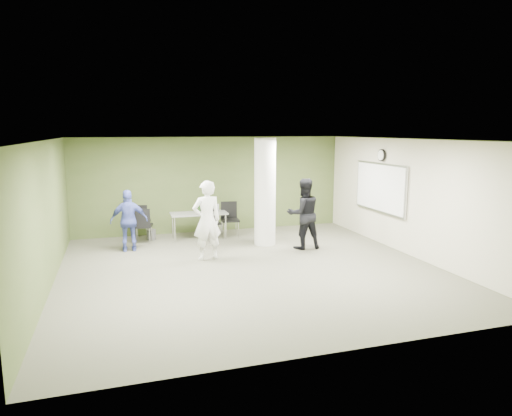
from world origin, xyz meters
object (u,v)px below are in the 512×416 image
object	(u,v)px
man_blue	(129,221)
chair_back_left	(140,219)
woman_white	(207,220)
man_black	(304,214)
folding_table	(199,214)

from	to	relation	value
man_blue	chair_back_left	bearing A→B (deg)	-103.84
woman_white	man_blue	distance (m)	2.15
man_black	chair_back_left	bearing A→B (deg)	-29.07
folding_table	chair_back_left	xyz separation A→B (m)	(-1.58, 0.44, -0.12)
woman_white	man_black	xyz separation A→B (m)	(2.54, 0.27, -0.03)
woman_white	man_blue	world-z (taller)	woman_white
chair_back_left	woman_white	xyz separation A→B (m)	(1.39, -2.55, 0.36)
folding_table	woman_white	bearing A→B (deg)	-94.07
folding_table	man_black	distance (m)	2.99
chair_back_left	folding_table	bearing A→B (deg)	177.59
woman_white	man_blue	size ratio (longest dim) A/B	1.20
chair_back_left	woman_white	bearing A→B (deg)	131.84
folding_table	chair_back_left	bearing A→B (deg)	165.44
man_blue	woman_white	bearing A→B (deg)	143.19
man_black	man_blue	world-z (taller)	man_black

